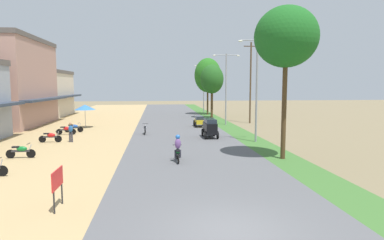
{
  "coord_description": "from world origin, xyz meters",
  "views": [
    {
      "loc": [
        -2.26,
        -9.82,
        4.64
      ],
      "look_at": [
        0.71,
        17.58,
        1.75
      ],
      "focal_mm": 30.73,
      "sensor_mm": 36.0,
      "label": 1
    }
  ],
  "objects": [
    {
      "name": "utility_pole_near",
      "position": [
        9.23,
        29.66,
        5.14
      ],
      "size": [
        1.8,
        0.2,
        9.88
      ],
      "color": "brown",
      "rests_on": "ground"
    },
    {
      "name": "car_van_black",
      "position": [
        2.39,
        18.47,
        1.02
      ],
      "size": [
        1.19,
        2.41,
        1.67
      ],
      "color": "black",
      "rests_on": "road_strip"
    },
    {
      "name": "streetlamp_mid",
      "position": [
        5.8,
        27.87,
        4.79
      ],
      "size": [
        3.16,
        0.2,
        8.25
      ],
      "color": "gray",
      "rests_on": "median_strip"
    },
    {
      "name": "ground_plane",
      "position": [
        0.0,
        0.0,
        0.0
      ],
      "size": [
        180.0,
        180.0,
        0.0
      ],
      "primitive_type": "plane",
      "color": "#7A6B4C"
    },
    {
      "name": "road_strip",
      "position": [
        0.0,
        0.0,
        0.04
      ],
      "size": [
        9.0,
        140.0,
        0.08
      ],
      "primitive_type": "cube",
      "color": "#565659",
      "rests_on": "ground"
    },
    {
      "name": "pedestrian_on_shoulder",
      "position": [
        -9.23,
        17.5,
        0.96
      ],
      "size": [
        0.41,
        0.32,
        1.62
      ],
      "color": "#33333D",
      "rests_on": "dirt_shoulder"
    },
    {
      "name": "median_tree_third",
      "position": [
        5.79,
        41.61,
        6.25
      ],
      "size": [
        4.18,
        4.18,
        8.88
      ],
      "color": "#4C351E",
      "rests_on": "median_strip"
    },
    {
      "name": "motorbike_ahead_second",
      "position": [
        -3.36,
        21.26,
        0.57
      ],
      "size": [
        0.54,
        1.8,
        0.94
      ],
      "color": "black",
      "rests_on": "road_strip"
    },
    {
      "name": "streetlamp_far",
      "position": [
        5.8,
        46.08,
        4.74
      ],
      "size": [
        3.16,
        0.2,
        8.17
      ],
      "color": "gray",
      "rests_on": "median_strip"
    },
    {
      "name": "vendor_umbrella",
      "position": [
        -9.99,
        26.72,
        2.31
      ],
      "size": [
        2.2,
        2.2,
        2.52
      ],
      "color": "#99999E",
      "rests_on": "dirt_shoulder"
    },
    {
      "name": "median_tree_second",
      "position": [
        5.51,
        35.92,
        5.52
      ],
      "size": [
        3.24,
        3.24,
        7.52
      ],
      "color": "#4C351E",
      "rests_on": "median_strip"
    },
    {
      "name": "parked_motorbike_fourth",
      "position": [
        -10.69,
        21.7,
        0.55
      ],
      "size": [
        1.8,
        0.54,
        0.94
      ],
      "color": "black",
      "rests_on": "dirt_shoulder"
    },
    {
      "name": "streetlamp_near",
      "position": [
        5.8,
        16.07,
        4.82
      ],
      "size": [
        3.16,
        0.2,
        8.32
      ],
      "color": "gray",
      "rests_on": "median_strip"
    },
    {
      "name": "motorbike_foreground_rider",
      "position": [
        -1.02,
        9.59,
        0.86
      ],
      "size": [
        0.54,
        1.8,
        1.66
      ],
      "color": "black",
      "rests_on": "road_strip"
    },
    {
      "name": "shophouse_far",
      "position": [
        -19.98,
        42.05,
        3.46
      ],
      "size": [
        9.45,
        9.61,
        6.9
      ],
      "color": "beige",
      "rests_on": "ground"
    },
    {
      "name": "shophouse_mid",
      "position": [
        -19.98,
        29.96,
        5.05
      ],
      "size": [
        10.21,
        12.91,
        10.1
      ],
      "color": "tan",
      "rests_on": "ground"
    },
    {
      "name": "parked_motorbike_second",
      "position": [
        -10.83,
        11.67,
        0.55
      ],
      "size": [
        1.8,
        0.54,
        0.94
      ],
      "color": "black",
      "rests_on": "dirt_shoulder"
    },
    {
      "name": "car_sedan_yellow",
      "position": [
        2.45,
        26.24,
        0.74
      ],
      "size": [
        1.1,
        2.26,
        1.19
      ],
      "color": "gold",
      "rests_on": "road_strip"
    },
    {
      "name": "parked_motorbike_fifth",
      "position": [
        -10.37,
        23.28,
        0.55
      ],
      "size": [
        1.8,
        0.54,
        0.94
      ],
      "color": "black",
      "rests_on": "dirt_shoulder"
    },
    {
      "name": "street_signboard",
      "position": [
        -5.95,
        2.51,
        1.11
      ],
      "size": [
        0.06,
        1.3,
        1.5
      ],
      "color": "#262628",
      "rests_on": "dirt_shoulder"
    },
    {
      "name": "median_tree_nearest",
      "position": [
        5.61,
        9.77,
        7.55
      ],
      "size": [
        3.87,
        3.87,
        9.39
      ],
      "color": "#4C351E",
      "rests_on": "median_strip"
    },
    {
      "name": "parked_motorbike_third",
      "position": [
        -10.82,
        17.51,
        0.55
      ],
      "size": [
        1.8,
        0.54,
        0.94
      ],
      "color": "black",
      "rests_on": "dirt_shoulder"
    }
  ]
}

